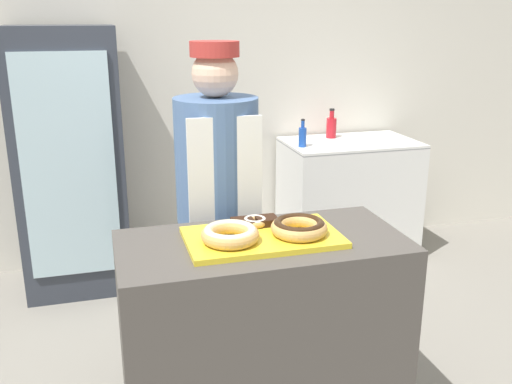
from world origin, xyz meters
The scene contains 13 objects.
wall_back centered at (0.00, 2.13, 1.35)m, with size 8.00×0.06×2.70m.
display_counter centered at (0.00, 0.00, 0.46)m, with size 1.20×0.58×0.92m.
serving_tray centered at (0.00, 0.00, 0.93)m, with size 0.64×0.37×0.02m.
donut_light_glaze centered at (-0.15, -0.04, 0.98)m, with size 0.24×0.24×0.06m.
donut_chocolate_glaze centered at (0.15, -0.04, 0.98)m, with size 0.24×0.24×0.06m.
donut_mini_center centered at (0.00, 0.12, 0.96)m, with size 0.11×0.11×0.03m.
brownie_back_left centered at (-0.05, 0.12, 0.96)m, with size 0.09×0.09×0.03m.
brownie_back_right centered at (0.05, 0.12, 0.96)m, with size 0.09×0.09×0.03m.
baker_person centered at (-0.07, 0.57, 0.89)m, with size 0.41×0.41×1.70m.
beverage_fridge centered at (-0.81, 1.76, 0.88)m, with size 0.68×0.59×1.76m.
chest_freezer centered at (1.21, 1.76, 0.46)m, with size 0.99×0.62×0.91m.
bottle_red centered at (1.12, 1.92, 1.00)m, with size 0.08×0.08×0.23m.
bottle_blue centered at (0.79, 1.68, 0.99)m, with size 0.06×0.06×0.20m.
Camera 1 is at (-0.62, -2.12, 1.81)m, focal length 40.00 mm.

